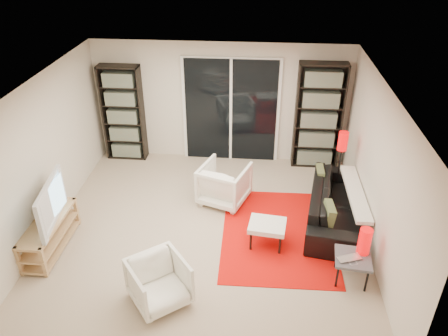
{
  "coord_description": "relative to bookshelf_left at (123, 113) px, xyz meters",
  "views": [
    {
      "loc": [
        0.76,
        -5.54,
        4.41
      ],
      "look_at": [
        0.25,
        0.3,
        1.0
      ],
      "focal_mm": 35.0,
      "sensor_mm": 36.0,
      "label": 1
    }
  ],
  "objects": [
    {
      "name": "floor",
      "position": [
        1.95,
        -2.33,
        -0.98
      ],
      "size": [
        5.0,
        5.0,
        0.0
      ],
      "primitive_type": "plane",
      "color": "tan",
      "rests_on": "ground"
    },
    {
      "name": "wall_back",
      "position": [
        1.95,
        0.17,
        0.22
      ],
      "size": [
        5.0,
        0.02,
        2.4
      ],
      "primitive_type": "cube",
      "color": "beige",
      "rests_on": "ground"
    },
    {
      "name": "wall_front",
      "position": [
        1.95,
        -4.83,
        0.22
      ],
      "size": [
        5.0,
        0.02,
        2.4
      ],
      "primitive_type": "cube",
      "color": "beige",
      "rests_on": "ground"
    },
    {
      "name": "wall_left",
      "position": [
        -0.55,
        -2.33,
        0.22
      ],
      "size": [
        0.02,
        5.0,
        2.4
      ],
      "primitive_type": "cube",
      "color": "beige",
      "rests_on": "ground"
    },
    {
      "name": "wall_right",
      "position": [
        4.45,
        -2.33,
        0.22
      ],
      "size": [
        0.02,
        5.0,
        2.4
      ],
      "primitive_type": "cube",
      "color": "beige",
      "rests_on": "ground"
    },
    {
      "name": "ceiling",
      "position": [
        1.95,
        -2.33,
        1.42
      ],
      "size": [
        5.0,
        5.0,
        0.02
      ],
      "primitive_type": "cube",
      "color": "white",
      "rests_on": "wall_back"
    },
    {
      "name": "sliding_door",
      "position": [
        2.15,
        0.13,
        0.07
      ],
      "size": [
        1.92,
        0.08,
        2.16
      ],
      "color": "white",
      "rests_on": "ground"
    },
    {
      "name": "bookshelf_left",
      "position": [
        0.0,
        0.0,
        0.0
      ],
      "size": [
        0.8,
        0.3,
        1.95
      ],
      "color": "black",
      "rests_on": "ground"
    },
    {
      "name": "bookshelf_right",
      "position": [
        3.85,
        -0.0,
        0.07
      ],
      "size": [
        0.9,
        0.3,
        2.1
      ],
      "color": "black",
      "rests_on": "ground"
    },
    {
      "name": "tv_stand",
      "position": [
        -0.35,
        -2.96,
        -0.71
      ],
      "size": [
        0.41,
        1.29,
        0.5
      ],
      "color": "tan",
      "rests_on": "floor"
    },
    {
      "name": "tv",
      "position": [
        -0.33,
        -2.96,
        -0.15
      ],
      "size": [
        0.3,
        1.13,
        0.64
      ],
      "primitive_type": "imported",
      "rotation": [
        0.0,
        0.0,
        1.71
      ],
      "color": "black",
      "rests_on": "tv_stand"
    },
    {
      "name": "rug",
      "position": [
        3.09,
        -2.33,
        -0.97
      ],
      "size": [
        1.79,
        2.4,
        0.01
      ],
      "primitive_type": "cube",
      "rotation": [
        0.0,
        0.0,
        0.02
      ],
      "color": "red",
      "rests_on": "floor"
    },
    {
      "name": "sofa",
      "position": [
        4.03,
        -1.88,
        -0.66
      ],
      "size": [
        1.17,
        2.23,
        0.62
      ],
      "primitive_type": "imported",
      "rotation": [
        0.0,
        0.0,
        1.4
      ],
      "color": "black",
      "rests_on": "floor"
    },
    {
      "name": "armchair_back",
      "position": [
        2.16,
        -1.47,
        -0.62
      ],
      "size": [
        0.99,
        1.0,
        0.72
      ],
      "primitive_type": "imported",
      "rotation": [
        0.0,
        0.0,
        2.8
      ],
      "color": "white",
      "rests_on": "floor"
    },
    {
      "name": "armchair_front",
      "position": [
        1.52,
        -3.86,
        -0.66
      ],
      "size": [
        0.97,
        0.97,
        0.64
      ],
      "primitive_type": "imported",
      "rotation": [
        0.0,
        0.0,
        0.66
      ],
      "color": "white",
      "rests_on": "floor"
    },
    {
      "name": "ottoman",
      "position": [
        2.9,
        -2.6,
        -0.63
      ],
      "size": [
        0.6,
        0.51,
        0.4
      ],
      "color": "white",
      "rests_on": "floor"
    },
    {
      "name": "side_table",
      "position": [
        4.07,
        -3.25,
        -0.62
      ],
      "size": [
        0.53,
        0.53,
        0.4
      ],
      "color": "#4E4D53",
      "rests_on": "floor"
    },
    {
      "name": "laptop",
      "position": [
        4.02,
        -3.33,
        -0.56
      ],
      "size": [
        0.37,
        0.3,
        0.03
      ],
      "primitive_type": "imported",
      "rotation": [
        0.0,
        0.0,
        0.34
      ],
      "color": "silver",
      "rests_on": "side_table"
    },
    {
      "name": "table_lamp",
      "position": [
        4.21,
        -3.13,
        -0.38
      ],
      "size": [
        0.17,
        0.17,
        0.39
      ],
      "primitive_type": "cylinder",
      "color": "red",
      "rests_on": "side_table"
    },
    {
      "name": "floor_lamp",
      "position": [
        4.16,
        -1.06,
        -0.05
      ],
      "size": [
        0.19,
        0.19,
        1.23
      ],
      "color": "black",
      "rests_on": "floor"
    }
  ]
}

